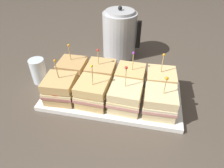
{
  "coord_description": "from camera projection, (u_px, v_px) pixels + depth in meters",
  "views": [
    {
      "loc": [
        0.12,
        -0.58,
        0.54
      ],
      "look_at": [
        0.0,
        0.0,
        0.07
      ],
      "focal_mm": 32.0,
      "sensor_mm": 36.0,
      "label": 1
    }
  ],
  "objects": [
    {
      "name": "ground_plane",
      "position": [
        112.0,
        97.0,
        0.8
      ],
      "size": [
        6.0,
        6.0,
        0.0
      ],
      "primitive_type": "plane",
      "color": "#4C4238"
    },
    {
      "name": "sandwich_front_center_left",
      "position": [
        93.0,
        93.0,
        0.72
      ],
      "size": [
        0.12,
        0.12,
        0.17
      ],
      "color": "tan",
      "rests_on": "serving_platter"
    },
    {
      "name": "serving_platter",
      "position": [
        112.0,
        95.0,
        0.8
      ],
      "size": [
        0.53,
        0.26,
        0.02
      ],
      "color": "white",
      "rests_on": "ground_plane"
    },
    {
      "name": "sandwich_front_far_left",
      "position": [
        61.0,
        89.0,
        0.74
      ],
      "size": [
        0.12,
        0.12,
        0.17
      ],
      "color": "tan",
      "rests_on": "serving_platter"
    },
    {
      "name": "kettle_steel",
      "position": [
        120.0,
        34.0,
        1.0
      ],
      "size": [
        0.19,
        0.17,
        0.25
      ],
      "color": "#B7BABF",
      "rests_on": "ground_plane"
    },
    {
      "name": "sandwich_front_far_right",
      "position": [
        160.0,
        102.0,
        0.69
      ],
      "size": [
        0.12,
        0.12,
        0.16
      ],
      "color": "beige",
      "rests_on": "serving_platter"
    },
    {
      "name": "sandwich_back_center_right",
      "position": [
        130.0,
        78.0,
        0.8
      ],
      "size": [
        0.12,
        0.12,
        0.17
      ],
      "color": "tan",
      "rests_on": "serving_platter"
    },
    {
      "name": "sandwich_back_far_right",
      "position": [
        160.0,
        82.0,
        0.78
      ],
      "size": [
        0.12,
        0.12,
        0.17
      ],
      "color": "#DBB77A",
      "rests_on": "serving_platter"
    },
    {
      "name": "sandwich_back_far_left",
      "position": [
        73.0,
        70.0,
        0.84
      ],
      "size": [
        0.11,
        0.11,
        0.16
      ],
      "color": "tan",
      "rests_on": "serving_platter"
    },
    {
      "name": "sandwich_front_center_right",
      "position": [
        125.0,
        97.0,
        0.71
      ],
      "size": [
        0.12,
        0.12,
        0.17
      ],
      "color": "beige",
      "rests_on": "serving_platter"
    },
    {
      "name": "sandwich_back_center_left",
      "position": [
        101.0,
        74.0,
        0.81
      ],
      "size": [
        0.11,
        0.11,
        0.16
      ],
      "color": "tan",
      "rests_on": "serving_platter"
    },
    {
      "name": "drinking_glass",
      "position": [
        39.0,
        71.0,
        0.85
      ],
      "size": [
        0.06,
        0.06,
        0.11
      ],
      "color": "silver",
      "rests_on": "ground_plane"
    }
  ]
}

